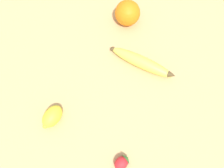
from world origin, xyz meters
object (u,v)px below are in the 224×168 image
object	(u,v)px
strawberry	(122,162)
lemon	(52,116)
orange	(127,13)
banana	(142,62)

from	to	relation	value
strawberry	lemon	distance (m)	0.23
orange	lemon	distance (m)	0.41
orange	lemon	size ratio (longest dim) A/B	1.10
orange	banana	bearing A→B (deg)	51.79
orange	strawberry	xyz separation A→B (m)	(0.39, 0.27, -0.03)
banana	strawberry	xyz separation A→B (m)	(0.28, 0.13, -0.00)
orange	lemon	bearing A→B (deg)	4.61
banana	strawberry	world-z (taller)	banana
lemon	strawberry	bearing A→B (deg)	95.62
strawberry	lemon	world-z (taller)	lemon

